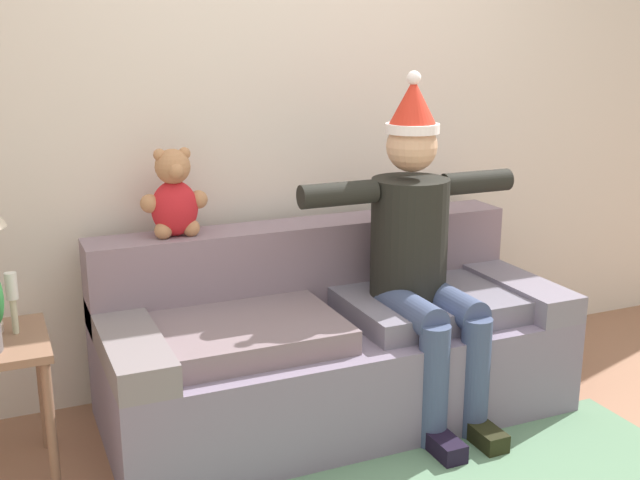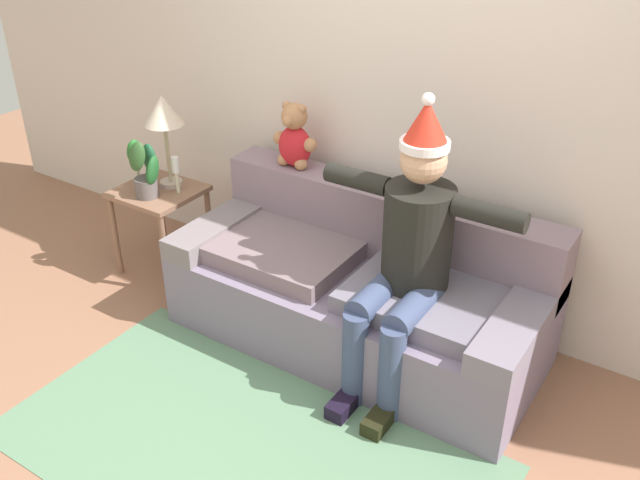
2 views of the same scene
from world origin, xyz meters
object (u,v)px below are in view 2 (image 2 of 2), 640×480
table_lamp (163,115)px  potted_plant (144,169)px  couch (361,289)px  side_table (159,204)px  teddy_bear (294,138)px  person_seated (408,250)px  candle_tall (136,160)px  candle_short (176,170)px

table_lamp → potted_plant: 0.34m
couch → potted_plant: 1.48m
side_table → table_lamp: (0.03, 0.09, 0.56)m
side_table → teddy_bear: bearing=21.7°
person_seated → candle_tall: (-1.91, 0.08, -0.01)m
potted_plant → candle_tall: bearing=152.5°
couch → side_table: bearing=-177.6°
couch → potted_plant: size_ratio=5.23×
side_table → potted_plant: bearing=-78.6°
teddy_bear → candle_tall: size_ratio=1.45×
teddy_bear → table_lamp: size_ratio=0.66×
side_table → table_lamp: 0.57m
table_lamp → candle_short: (0.11, -0.05, -0.31)m
couch → person_seated: bearing=-25.4°
person_seated → candle_short: (-1.64, 0.14, -0.03)m
side_table → candle_tall: candle_tall is taller
potted_plant → candle_short: size_ratio=1.64×
side_table → potted_plant: size_ratio=1.49×
person_seated → couch: bearing=154.6°
person_seated → table_lamp: person_seated is taller
couch → table_lamp: (-1.40, 0.03, 0.72)m
side_table → person_seated: bearing=-3.3°
potted_plant → candle_short: bearing=50.6°
couch → side_table: 1.44m
teddy_bear → candle_short: teddy_bear is taller
person_seated → candle_tall: size_ratio=5.70×
person_seated → table_lamp: 1.78m
side_table → candle_tall: size_ratio=2.17×
side_table → candle_tall: 0.30m
person_seated → table_lamp: (-1.75, 0.20, 0.28)m
couch → person_seated: 0.58m
table_lamp → candle_tall: table_lamp is taller
candle_short → potted_plant: bearing=-129.4°
teddy_bear → table_lamp: (-0.79, -0.23, 0.06)m
person_seated → side_table: (-1.77, 0.10, -0.28)m
person_seated → candle_tall: 1.91m
candle_tall → teddy_bear: bearing=19.9°
person_seated → potted_plant: (-1.75, 0.00, -0.00)m
teddy_bear → potted_plant: 0.93m
side_table → potted_plant: 0.30m
couch → side_table: size_ratio=3.52×
couch → person_seated: (0.34, -0.16, 0.44)m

